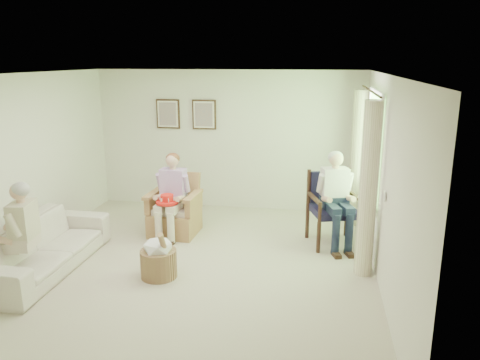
{
  "coord_description": "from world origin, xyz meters",
  "views": [
    {
      "loc": [
        1.67,
        -5.77,
        2.79
      ],
      "look_at": [
        0.55,
        0.83,
        1.05
      ],
      "focal_mm": 35.0,
      "sensor_mm": 36.0,
      "label": 1
    }
  ],
  "objects": [
    {
      "name": "front_wall",
      "position": [
        0.0,
        -2.75,
        1.3
      ],
      "size": [
        5.0,
        0.04,
        2.6
      ],
      "primitive_type": "cube",
      "color": "silver",
      "rests_on": "ground"
    },
    {
      "name": "left_wall",
      "position": [
        -2.5,
        0.0,
        1.3
      ],
      "size": [
        0.04,
        5.5,
        2.6
      ],
      "primitive_type": "cube",
      "color": "silver",
      "rests_on": "ground"
    },
    {
      "name": "curtain_right",
      "position": [
        2.33,
        2.18,
        1.15
      ],
      "size": [
        0.34,
        0.34,
        2.3
      ],
      "primitive_type": "cylinder",
      "color": "beige",
      "rests_on": "ground"
    },
    {
      "name": "person_wicker",
      "position": [
        -0.6,
        1.08,
        0.76
      ],
      "size": [
        0.4,
        0.63,
        1.32
      ],
      "rotation": [
        0.0,
        0.0,
        -0.05
      ],
      "color": "beige",
      "rests_on": "ground"
    },
    {
      "name": "sofa",
      "position": [
        -1.95,
        -0.42,
        0.33
      ],
      "size": [
        2.28,
        0.89,
        0.67
      ],
      "primitive_type": "imported",
      "rotation": [
        0.0,
        0.0,
        1.57
      ],
      "color": "silver",
      "rests_on": "ground"
    },
    {
      "name": "floor",
      "position": [
        0.0,
        0.0,
        0.0
      ],
      "size": [
        5.5,
        5.5,
        0.0
      ],
      "primitive_type": "plane",
      "color": "beige",
      "rests_on": "ground"
    },
    {
      "name": "framed_print_left",
      "position": [
        -1.15,
        2.71,
        1.78
      ],
      "size": [
        0.45,
        0.05,
        0.55
      ],
      "color": "#382114",
      "rests_on": "back_wall"
    },
    {
      "name": "wicker_armchair",
      "position": [
        -0.6,
        1.21,
        0.31
      ],
      "size": [
        0.76,
        0.76,
        0.97
      ],
      "rotation": [
        0.0,
        0.0,
        -0.05
      ],
      "color": "#AE8252",
      "rests_on": "ground"
    },
    {
      "name": "person_sofa",
      "position": [
        -1.95,
        -0.87,
        0.75
      ],
      "size": [
        0.42,
        0.63,
        1.31
      ],
      "rotation": [
        0.0,
        0.0,
        -1.39
      ],
      "color": "beige",
      "rests_on": "ground"
    },
    {
      "name": "curtain_left",
      "position": [
        2.33,
        0.22,
        1.15
      ],
      "size": [
        0.34,
        0.34,
        2.3
      ],
      "primitive_type": "cylinder",
      "color": "beige",
      "rests_on": "ground"
    },
    {
      "name": "back_wall",
      "position": [
        0.0,
        2.75,
        1.3
      ],
      "size": [
        5.0,
        0.04,
        2.6
      ],
      "primitive_type": "cube",
      "color": "silver",
      "rests_on": "ground"
    },
    {
      "name": "hatbox",
      "position": [
        -0.33,
        -0.37,
        0.27
      ],
      "size": [
        0.61,
        0.61,
        0.7
      ],
      "color": "tan",
      "rests_on": "ground"
    },
    {
      "name": "right_wall",
      "position": [
        2.5,
        0.0,
        1.3
      ],
      "size": [
        0.04,
        5.5,
        2.6
      ],
      "primitive_type": "cube",
      "color": "silver",
      "rests_on": "ground"
    },
    {
      "name": "red_hat",
      "position": [
        -0.61,
        0.88,
        0.66
      ],
      "size": [
        0.34,
        0.34,
        0.14
      ],
      "color": "red",
      "rests_on": "person_wicker"
    },
    {
      "name": "window",
      "position": [
        2.46,
        1.2,
        1.58
      ],
      "size": [
        0.13,
        2.5,
        1.63
      ],
      "color": "#2D6B23",
      "rests_on": "right_wall"
    },
    {
      "name": "person_dark",
      "position": [
        1.95,
        1.08,
        0.85
      ],
      "size": [
        0.4,
        0.63,
        1.43
      ],
      "rotation": [
        0.0,
        0.0,
        0.31
      ],
      "color": "#182035",
      "rests_on": "ground"
    },
    {
      "name": "ceiling",
      "position": [
        0.0,
        0.0,
        2.6
      ],
      "size": [
        5.0,
        5.5,
        0.02
      ],
      "primitive_type": "cube",
      "color": "white",
      "rests_on": "back_wall"
    },
    {
      "name": "wood_armchair",
      "position": [
        1.95,
        1.26,
        0.6
      ],
      "size": [
        0.71,
        0.67,
        1.09
      ],
      "rotation": [
        0.0,
        0.0,
        0.31
      ],
      "color": "black",
      "rests_on": "ground"
    },
    {
      "name": "framed_print_right",
      "position": [
        -0.45,
        2.71,
        1.78
      ],
      "size": [
        0.45,
        0.05,
        0.55
      ],
      "color": "#382114",
      "rests_on": "back_wall"
    }
  ]
}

